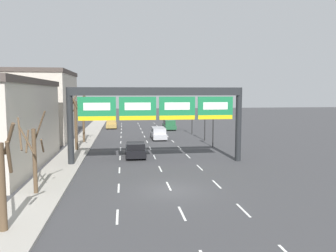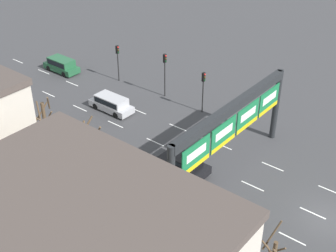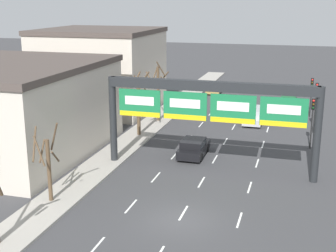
{
  "view_description": "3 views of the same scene",
  "coord_description": "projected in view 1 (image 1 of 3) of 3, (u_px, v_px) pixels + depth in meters",
  "views": [
    {
      "loc": [
        -2.93,
        -20.07,
        6.2
      ],
      "look_at": [
        1.16,
        9.78,
        3.13
      ],
      "focal_mm": 35.0,
      "sensor_mm": 36.0,
      "label": 1
    },
    {
      "loc": [
        -26.64,
        -6.99,
        22.99
      ],
      "look_at": [
        -1.11,
        13.62,
        3.13
      ],
      "focal_mm": 50.0,
      "sensor_mm": 36.0,
      "label": 2
    },
    {
      "loc": [
        6.17,
        -23.49,
        12.17
      ],
      "look_at": [
        -2.02,
        4.7,
        4.2
      ],
      "focal_mm": 50.0,
      "sensor_mm": 36.0,
      "label": 3
    }
  ],
  "objects": [
    {
      "name": "building_far",
      "position": [
        24.0,
        105.0,
        42.73
      ],
      "size": [
        12.34,
        12.04,
        9.05
      ],
      "color": "beige",
      "rests_on": "ground_plane"
    },
    {
      "name": "tree_bare_second",
      "position": [
        83.0,
        116.0,
        40.04
      ],
      "size": [
        2.28,
        2.29,
        6.15
      ],
      "color": "brown",
      "rests_on": "sidewalk_left"
    },
    {
      "name": "traffic_light_mid_block",
      "position": [
        192.0,
        114.0,
        48.52
      ],
      "size": [
        0.3,
        0.35,
        4.17
      ],
      "color": "black",
      "rests_on": "ground_plane"
    },
    {
      "name": "car_gold",
      "position": [
        112.0,
        124.0,
        57.31
      ],
      "size": [
        1.84,
        4.72,
        1.4
      ],
      "color": "#A88947",
      "rests_on": "ground_plane"
    },
    {
      "name": "lane_dashes",
      "position": [
        152.0,
        152.0,
        34.12
      ],
      "size": [
        6.72,
        67.0,
        0.01
      ],
      "color": "white",
      "rests_on": "ground_plane"
    },
    {
      "name": "suv_green",
      "position": [
        169.0,
        124.0,
        55.2
      ],
      "size": [
        1.86,
        4.53,
        1.65
      ],
      "color": "#235B38",
      "rests_on": "ground_plane"
    },
    {
      "name": "ground_plane",
      "position": [
        171.0,
        191.0,
        20.81
      ],
      "size": [
        220.0,
        220.0,
        0.0
      ],
      "primitive_type": "plane",
      "color": "#3D3D3F"
    },
    {
      "name": "traffic_light_near_gantry",
      "position": [
        205.0,
        115.0,
        42.16
      ],
      "size": [
        0.3,
        0.35,
        4.76
      ],
      "color": "black",
      "rests_on": "ground_plane"
    },
    {
      "name": "car_black",
      "position": [
        135.0,
        149.0,
        31.66
      ],
      "size": [
        1.9,
        4.27,
        1.41
      ],
      "color": "black",
      "rests_on": "ground_plane"
    },
    {
      "name": "sidewalk_left",
      "position": [
        40.0,
        195.0,
        19.72
      ],
      "size": [
        2.8,
        110.0,
        0.15
      ],
      "color": "#A8A399",
      "rests_on": "ground_plane"
    },
    {
      "name": "sign_gantry",
      "position": [
        157.0,
        105.0,
        28.39
      ],
      "size": [
        15.33,
        0.7,
        6.66
      ],
      "color": "#232628",
      "rests_on": "ground_plane"
    },
    {
      "name": "suv_silver",
      "position": [
        158.0,
        133.0,
        43.77
      ],
      "size": [
        1.85,
        4.73,
        1.57
      ],
      "color": "#B7B7BC",
      "rests_on": "ground_plane"
    },
    {
      "name": "traffic_light_far_end",
      "position": [
        213.0,
        120.0,
        37.16
      ],
      "size": [
        0.3,
        0.35,
        4.29
      ],
      "color": "black",
      "rests_on": "ground_plane"
    },
    {
      "name": "tree_bare_third",
      "position": [
        76.0,
        121.0,
        34.7
      ],
      "size": [
        1.52,
        1.74,
        5.79
      ],
      "color": "brown",
      "rests_on": "sidewalk_left"
    },
    {
      "name": "tree_bare_furthest",
      "position": [
        1.0,
        179.0,
        14.18
      ],
      "size": [
        1.89,
        1.89,
        4.78
      ],
      "color": "brown",
      "rests_on": "sidewalk_left"
    },
    {
      "name": "tree_bare_closest",
      "position": [
        33.0,
        153.0,
        19.56
      ],
      "size": [
        1.77,
        1.77,
        4.97
      ],
      "color": "brown",
      "rests_on": "sidewalk_left"
    }
  ]
}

